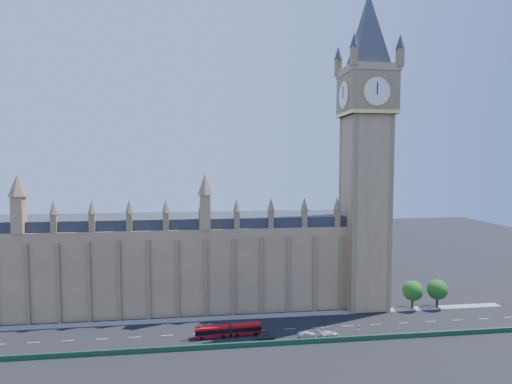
{
  "coord_description": "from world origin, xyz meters",
  "views": [
    {
      "loc": [
        -9.79,
        -101.09,
        43.77
      ],
      "look_at": [
        4.27,
        10.0,
        35.84
      ],
      "focal_mm": 28.0,
      "sensor_mm": 36.0,
      "label": 1
    }
  ],
  "objects": [
    {
      "name": "cone_a",
      "position": [
        30.65,
        -1.53,
        0.39
      ],
      "size": [
        0.6,
        0.6,
        0.8
      ],
      "rotation": [
        0.0,
        0.0,
        -0.23
      ],
      "color": "black",
      "rests_on": "ground"
    },
    {
      "name": "cone_d",
      "position": [
        29.38,
        -3.74,
        0.36
      ],
      "size": [
        0.57,
        0.57,
        0.73
      ],
      "rotation": [
        0.0,
        0.0,
        -0.31
      ],
      "color": "black",
      "rests_on": "ground"
    },
    {
      "name": "elizabeth_tower",
      "position": [
        38.0,
        13.99,
        54.56
      ],
      "size": [
        20.59,
        20.59,
        105.0
      ],
      "color": "olive",
      "rests_on": "ground"
    },
    {
      "name": "car_grey",
      "position": [
        4.82,
        -5.39,
        0.74
      ],
      "size": [
        4.34,
        1.78,
        1.47
      ],
      "primitive_type": "imported",
      "rotation": [
        0.0,
        0.0,
        1.56
      ],
      "color": "#404148",
      "rests_on": "ground"
    },
    {
      "name": "car_silver",
      "position": [
        15.35,
        -5.63,
        0.68
      ],
      "size": [
        4.17,
        1.65,
        1.35
      ],
      "primitive_type": "imported",
      "rotation": [
        0.0,
        0.0,
        1.62
      ],
      "color": "#A2A5A9",
      "rests_on": "ground"
    },
    {
      "name": "car_white",
      "position": [
        20.95,
        -5.94,
        0.7
      ],
      "size": [
        4.99,
        2.43,
        1.4
      ],
      "primitive_type": "imported",
      "rotation": [
        0.0,
        0.0,
        1.67
      ],
      "color": "silver",
      "rests_on": "ground"
    },
    {
      "name": "cone_c",
      "position": [
        19.07,
        -2.49,
        0.35
      ],
      "size": [
        0.56,
        0.56,
        0.71
      ],
      "rotation": [
        0.0,
        0.0,
        -0.3
      ],
      "color": "black",
      "rests_on": "ground"
    },
    {
      "name": "palace_westminster",
      "position": [
        -25.0,
        22.0,
        13.86
      ],
      "size": [
        120.0,
        20.0,
        28.0
      ],
      "color": "olive",
      "rests_on": "ground"
    },
    {
      "name": "kerb_north",
      "position": [
        0.0,
        9.5,
        0.08
      ],
      "size": [
        160.0,
        3.0,
        0.16
      ],
      "primitive_type": "cube",
      "color": "gray",
      "rests_on": "ground"
    },
    {
      "name": "cone_b",
      "position": [
        22.1,
        -0.97,
        0.32
      ],
      "size": [
        0.46,
        0.46,
        0.64
      ],
      "rotation": [
        0.0,
        0.0,
        0.17
      ],
      "color": "black",
      "rests_on": "ground"
    },
    {
      "name": "red_bus",
      "position": [
        -4.45,
        -2.38,
        1.5
      ],
      "size": [
        16.87,
        3.69,
        2.84
      ],
      "rotation": [
        0.0,
        0.0,
        0.07
      ],
      "color": "#B50C13",
      "rests_on": "ground"
    },
    {
      "name": "tree_east_far",
      "position": [
        60.22,
        10.08,
        5.64
      ],
      "size": [
        6.0,
        6.0,
        8.5
      ],
      "color": "#382619",
      "rests_on": "ground"
    },
    {
      "name": "ground",
      "position": [
        0.0,
        0.0,
        0.0
      ],
      "size": [
        400.0,
        400.0,
        0.0
      ],
      "primitive_type": "plane",
      "color": "black",
      "rests_on": "ground"
    },
    {
      "name": "tree_east_near",
      "position": [
        52.22,
        10.08,
        5.64
      ],
      "size": [
        6.0,
        6.0,
        8.5
      ],
      "color": "#382619",
      "rests_on": "ground"
    },
    {
      "name": "bridge_parapet",
      "position": [
        0.0,
        -9.0,
        0.6
      ],
      "size": [
        160.0,
        0.6,
        1.2
      ],
      "primitive_type": "cube",
      "color": "#1E4C2D",
      "rests_on": "ground"
    }
  ]
}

